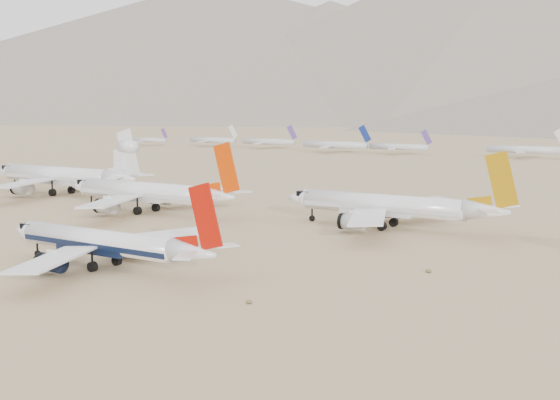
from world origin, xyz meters
name	(u,v)px	position (x,y,z in m)	size (l,w,h in m)	color
ground	(107,282)	(0.00, 0.00, 0.00)	(7000.00, 7000.00, 0.00)	#977658
main_airliner	(107,243)	(-6.13, 6.10, 4.13)	(42.59, 41.59, 15.03)	white
row2_gold_tail	(391,206)	(17.12, 64.90, 4.86)	(48.79, 47.71, 17.37)	white
row2_orange_tail	(148,193)	(-41.78, 54.21, 5.06)	(50.56, 49.46, 18.03)	white
row2_white_trijet	(65,176)	(-87.41, 67.97, 5.79)	(56.47, 55.19, 20.01)	white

